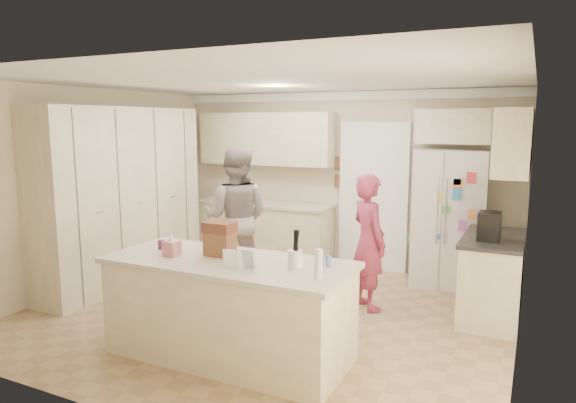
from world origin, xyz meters
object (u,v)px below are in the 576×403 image
at_px(teen_boy, 236,218).
at_px(island_base, 229,311).
at_px(coffee_maker, 489,226).
at_px(dollhouse_body, 220,244).
at_px(tissue_box, 172,248).
at_px(utensil_crock, 295,259).
at_px(refrigerator, 446,218).
at_px(teen_girl, 369,242).

bearing_deg(teen_boy, island_base, 102.61).
distance_m(coffee_maker, dollhouse_body, 2.84).
distance_m(tissue_box, dollhouse_body, 0.45).
bearing_deg(island_base, utensil_crock, 4.40).
height_order(refrigerator, island_base, refrigerator).
relative_size(utensil_crock, teen_boy, 0.08).
height_order(dollhouse_body, teen_boy, teen_boy).
bearing_deg(utensil_crock, refrigerator, 75.82).
height_order(utensil_crock, tissue_box, utensil_crock).
height_order(coffee_maker, utensil_crock, coffee_maker).
xyz_separation_m(teen_boy, teen_girl, (1.80, -0.01, -0.14)).
relative_size(coffee_maker, island_base, 0.14).
height_order(refrigerator, dollhouse_body, refrigerator).
distance_m(island_base, dollhouse_body, 0.62).
relative_size(dollhouse_body, teen_girl, 0.16).
xyz_separation_m(dollhouse_body, teen_girl, (0.92, 1.69, -0.25)).
distance_m(coffee_maker, utensil_crock, 2.32).
relative_size(refrigerator, utensil_crock, 12.00).
distance_m(island_base, tissue_box, 0.79).
height_order(island_base, utensil_crock, utensil_crock).
relative_size(tissue_box, teen_girl, 0.09).
bearing_deg(refrigerator, teen_girl, -128.24).
relative_size(coffee_maker, teen_boy, 0.16).
relative_size(tissue_box, dollhouse_body, 0.54).
bearing_deg(refrigerator, teen_boy, -163.87).
bearing_deg(tissue_box, refrigerator, 58.39).
bearing_deg(island_base, dollhouse_body, 146.31).
bearing_deg(tissue_box, coffee_maker, 37.57).
xyz_separation_m(coffee_maker, utensil_crock, (-1.40, -1.85, -0.07)).
bearing_deg(island_base, coffee_maker, 42.83).
distance_m(dollhouse_body, teen_girl, 1.94).
xyz_separation_m(refrigerator, utensil_crock, (-0.77, -3.05, 0.10)).
relative_size(refrigerator, tissue_box, 12.86).
height_order(utensil_crock, teen_girl, teen_girl).
bearing_deg(coffee_maker, teen_boy, -178.07).
xyz_separation_m(coffee_maker, island_base, (-2.05, -1.90, -0.63)).
distance_m(refrigerator, island_base, 3.44).
bearing_deg(dollhouse_body, teen_girl, 61.34).
bearing_deg(island_base, teen_girl, 66.64).
xyz_separation_m(utensil_crock, teen_boy, (-1.68, 1.75, -0.08)).
distance_m(utensil_crock, teen_boy, 2.42).
xyz_separation_m(island_base, tissue_box, (-0.55, -0.10, 0.56)).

